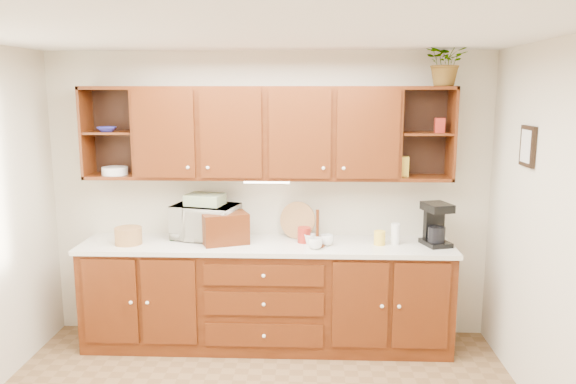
# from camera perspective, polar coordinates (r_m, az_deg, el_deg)

# --- Properties ---
(ceiling) EXTENTS (4.00, 4.00, 0.00)m
(ceiling) POSITION_cam_1_polar(r_m,az_deg,el_deg) (3.33, -4.45, 16.21)
(ceiling) COLOR white
(ceiling) RESTS_ON back_wall
(back_wall) EXTENTS (4.00, 0.00, 4.00)m
(back_wall) POSITION_cam_1_polar(r_m,az_deg,el_deg) (5.14, -1.98, -0.42)
(back_wall) COLOR beige
(back_wall) RESTS_ON floor
(base_cabinets) EXTENTS (3.20, 0.60, 0.90)m
(base_cabinets) POSITION_cam_1_polar(r_m,az_deg,el_deg) (5.08, -2.17, -10.51)
(base_cabinets) COLOR #3D1706
(base_cabinets) RESTS_ON floor
(countertop) EXTENTS (3.24, 0.64, 0.04)m
(countertop) POSITION_cam_1_polar(r_m,az_deg,el_deg) (4.93, -2.22, -5.44)
(countertop) COLOR silver
(countertop) RESTS_ON base_cabinets
(upper_cabinets) EXTENTS (3.20, 0.33, 0.80)m
(upper_cabinets) POSITION_cam_1_polar(r_m,az_deg,el_deg) (4.90, -2.05, 6.05)
(upper_cabinets) COLOR #3D1706
(upper_cabinets) RESTS_ON back_wall
(undercabinet_light) EXTENTS (0.40, 0.05, 0.02)m
(undercabinet_light) POSITION_cam_1_polar(r_m,az_deg,el_deg) (4.90, -2.18, 1.07)
(undercabinet_light) COLOR white
(undercabinet_light) RESTS_ON upper_cabinets
(framed_picture) EXTENTS (0.03, 0.24, 0.30)m
(framed_picture) POSITION_cam_1_polar(r_m,az_deg,el_deg) (4.50, 23.18, 4.30)
(framed_picture) COLOR black
(framed_picture) RESTS_ON right_wall
(wicker_basket) EXTENTS (0.28, 0.28, 0.15)m
(wicker_basket) POSITION_cam_1_polar(r_m,az_deg,el_deg) (5.07, -15.91, -4.30)
(wicker_basket) COLOR #AB7D47
(wicker_basket) RESTS_ON countertop
(microwave) EXTENTS (0.64, 0.51, 0.31)m
(microwave) POSITION_cam_1_polar(r_m,az_deg,el_deg) (5.08, -8.36, -3.01)
(microwave) COLOR beige
(microwave) RESTS_ON countertop
(towel_stack) EXTENTS (0.37, 0.30, 0.10)m
(towel_stack) POSITION_cam_1_polar(r_m,az_deg,el_deg) (5.04, -8.42, -0.76)
(towel_stack) COLOR #E1E46B
(towel_stack) RESTS_ON microwave
(wine_bottle) EXTENTS (0.07, 0.07, 0.29)m
(wine_bottle) POSITION_cam_1_polar(r_m,az_deg,el_deg) (5.09, -11.66, -3.20)
(wine_bottle) COLOR black
(wine_bottle) RESTS_ON countertop
(woven_tray) EXTENTS (0.34, 0.20, 0.33)m
(woven_tray) POSITION_cam_1_polar(r_m,az_deg,el_deg) (5.09, 0.96, -4.58)
(woven_tray) COLOR #AB7D47
(woven_tray) RESTS_ON countertop
(bread_box) EXTENTS (0.45, 0.37, 0.27)m
(bread_box) POSITION_cam_1_polar(r_m,az_deg,el_deg) (4.91, -6.42, -3.69)
(bread_box) COLOR #3D1706
(bread_box) RESTS_ON countertop
(mug_tree) EXTENTS (0.29, 0.29, 0.32)m
(mug_tree) POSITION_cam_1_polar(r_m,az_deg,el_deg) (4.82, 3.00, -4.95)
(mug_tree) COLOR #3D1706
(mug_tree) RESTS_ON countertop
(canister_red) EXTENTS (0.13, 0.13, 0.14)m
(canister_red) POSITION_cam_1_polar(r_m,az_deg,el_deg) (4.93, 1.66, -4.38)
(canister_red) COLOR maroon
(canister_red) RESTS_ON countertop
(canister_white) EXTENTS (0.09, 0.09, 0.19)m
(canister_white) POSITION_cam_1_polar(r_m,az_deg,el_deg) (4.94, 10.86, -4.21)
(canister_white) COLOR white
(canister_white) RESTS_ON countertop
(canister_yellow) EXTENTS (0.12, 0.12, 0.12)m
(canister_yellow) POSITION_cam_1_polar(r_m,az_deg,el_deg) (4.92, 9.29, -4.62)
(canister_yellow) COLOR yellow
(canister_yellow) RESTS_ON countertop
(coffee_maker) EXTENTS (0.26, 0.31, 0.37)m
(coffee_maker) POSITION_cam_1_polar(r_m,az_deg,el_deg) (5.00, 14.79, -3.22)
(coffee_maker) COLOR black
(coffee_maker) RESTS_ON countertop
(bowl_stack) EXTENTS (0.20, 0.20, 0.04)m
(bowl_stack) POSITION_cam_1_polar(r_m,az_deg,el_deg) (5.17, -17.93, 6.09)
(bowl_stack) COLOR #2A2B9C
(bowl_stack) RESTS_ON upper_cabinets
(plate_stack) EXTENTS (0.23, 0.23, 0.07)m
(plate_stack) POSITION_cam_1_polar(r_m,az_deg,el_deg) (5.18, -17.17, 2.07)
(plate_stack) COLOR white
(plate_stack) RESTS_ON upper_cabinets
(pantry_box_yellow) EXTENTS (0.10, 0.08, 0.17)m
(pantry_box_yellow) POSITION_cam_1_polar(r_m,az_deg,el_deg) (4.97, 11.59, 2.58)
(pantry_box_yellow) COLOR yellow
(pantry_box_yellow) RESTS_ON upper_cabinets
(pantry_box_red) EXTENTS (0.09, 0.08, 0.12)m
(pantry_box_red) POSITION_cam_1_polar(r_m,az_deg,el_deg) (4.97, 15.15, 6.56)
(pantry_box_red) COLOR maroon
(pantry_box_red) RESTS_ON upper_cabinets
(potted_plant) EXTENTS (0.39, 0.35, 0.40)m
(potted_plant) POSITION_cam_1_polar(r_m,az_deg,el_deg) (4.96, 15.84, 12.62)
(potted_plant) COLOR #999999
(potted_plant) RESTS_ON upper_cabinets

